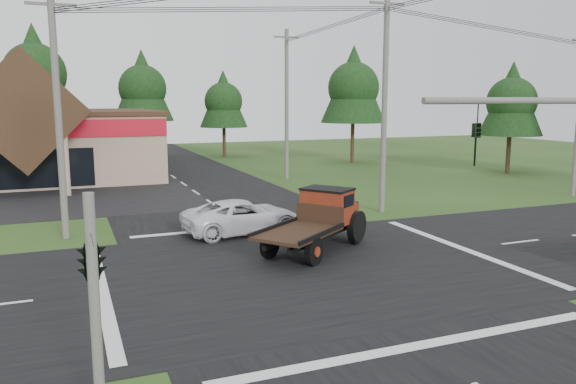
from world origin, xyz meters
TOP-DOWN VIEW (x-y plane):
  - ground at (0.00, 0.00)m, footprint 120.00×120.00m
  - road_ns at (0.00, 0.00)m, footprint 12.00×120.00m
  - road_ew at (0.00, 0.00)m, footprint 120.00×12.00m
  - traffic_signal_corner at (-7.50, -7.32)m, footprint 0.53×2.48m
  - utility_pole_nw at (-8.00, 8.00)m, footprint 2.00×0.30m
  - utility_pole_ne at (8.00, 8.00)m, footprint 2.00×0.30m
  - utility_pole_n at (8.00, 22.00)m, footprint 2.00×0.30m
  - tree_row_c at (-10.00, 41.00)m, footprint 7.28×7.28m
  - tree_row_d at (0.00, 42.00)m, footprint 6.16×6.16m
  - tree_row_e at (8.00, 40.00)m, footprint 5.04×5.04m
  - tree_side_ne at (18.00, 30.00)m, footprint 6.16×6.16m
  - tree_side_e_near at (26.00, 18.00)m, footprint 5.04×5.04m
  - antique_flatbed_truck at (1.21, 2.01)m, footprint 6.05×5.33m
  - white_pickup at (-0.46, 6.10)m, footprint 5.76×3.16m

SIDE VIEW (x-z plane):
  - ground at x=0.00m, z-range 0.00..0.00m
  - road_ns at x=0.00m, z-range 0.00..0.02m
  - road_ew at x=0.00m, z-range 0.00..0.02m
  - white_pickup at x=-0.46m, z-range 0.00..1.53m
  - antique_flatbed_truck at x=1.21m, z-range 0.00..2.46m
  - traffic_signal_corner at x=-7.50m, z-range 1.32..5.72m
  - utility_pole_nw at x=-8.00m, z-range 0.14..10.64m
  - utility_pole_n at x=8.00m, z-range 0.14..11.34m
  - utility_pole_ne at x=8.00m, z-range 0.14..11.64m
  - tree_row_e at x=8.00m, z-range 1.49..10.58m
  - tree_side_e_near at x=26.00m, z-range 1.49..10.58m
  - tree_row_d at x=0.00m, z-range 1.82..12.93m
  - tree_side_ne at x=18.00m, z-range 1.82..12.93m
  - tree_row_c at x=-10.00m, z-range 2.16..15.29m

